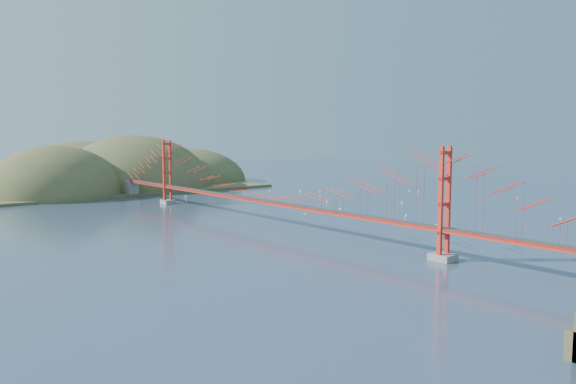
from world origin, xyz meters
TOP-DOWN VIEW (x-y plane):
  - ground at (0.00, 0.00)m, footprint 320.00×320.00m
  - bridge at (0.00, 0.18)m, footprint 2.20×94.40m
  - far_headlands at (2.21, 68.52)m, footprint 84.00×58.00m
  - sailboat_4 at (28.82, 19.83)m, footprint 0.50×0.51m
  - sailboat_10 at (18.17, -16.23)m, footprint 0.49×0.53m
  - sailboat_11 at (57.48, -6.85)m, footprint 0.60×0.60m
  - sailboat_13 at (37.41, -24.64)m, footprint 0.55×0.55m
  - sailboat_17 at (51.14, 12.64)m, footprint 0.50×0.46m
  - sailboat_8 at (35.38, 27.05)m, footprint 0.58×0.58m
  - sailboat_2 at (20.45, -8.78)m, footprint 0.56×0.53m
  - sailboat_9 at (52.18, 15.74)m, footprint 0.67×0.67m
  - sailboat_1 at (15.69, 13.56)m, footprint 0.56×0.56m
  - sailboat_12 at (7.02, 36.00)m, footprint 0.64×0.54m
  - sailboat_15 at (28.62, 36.40)m, footprint 0.55×0.55m
  - sailboat_3 at (22.93, 11.69)m, footprint 0.70×0.70m
  - sailboat_14 at (19.44, 4.52)m, footprint 0.43×0.53m
  - sailboat_7 at (31.94, 29.85)m, footprint 0.61×0.55m
  - sailboat_0 at (16.23, -2.34)m, footprint 0.47×0.58m
  - sailboat_16 at (10.61, 3.60)m, footprint 0.69×0.69m
  - sailboat_5 at (34.54, 3.45)m, footprint 0.54×0.57m

SIDE VIEW (x-z plane):
  - ground at x=0.00m, z-range 0.00..0.00m
  - far_headlands at x=2.21m, z-range -12.50..12.50m
  - sailboat_17 at x=51.14m, z-range -0.15..0.42m
  - sailboat_13 at x=37.41m, z-range -0.15..0.42m
  - sailboat_4 at x=28.82m, z-range -0.15..0.42m
  - sailboat_10 at x=18.17m, z-range -0.16..0.44m
  - sailboat_1 at x=15.69m, z-range -0.16..0.44m
  - sailboat_15 at x=28.62m, z-range -0.17..0.45m
  - sailboat_14 at x=19.44m, z-range -0.17..0.46m
  - sailboat_8 at x=35.38m, z-range -0.17..0.46m
  - sailboat_11 at x=57.48m, z-range -0.17..0.46m
  - sailboat_2 at x=20.45m, z-range -0.17..0.46m
  - sailboat_5 at x=34.54m, z-range -0.17..0.46m
  - sailboat_0 at x=16.23m, z-range -0.19..0.49m
  - sailboat_7 at x=31.94m, z-range -0.19..0.49m
  - sailboat_16 at x=10.61m, z-range -0.21..0.52m
  - sailboat_3 at x=22.93m, z-range -0.21..0.53m
  - sailboat_12 at x=7.02m, z-range -0.21..0.53m
  - sailboat_9 at x=52.18m, z-range -0.21..0.53m
  - bridge at x=0.00m, z-range 1.01..13.01m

